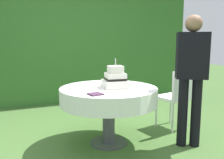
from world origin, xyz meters
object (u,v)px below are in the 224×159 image
serving_plate_right (142,86)px  garden_chair (177,94)px  serving_plate_left (80,88)px  cake_table (109,96)px  standing_person (191,72)px  serving_plate_near (74,92)px  wedding_cake (116,79)px  napkin_stack (95,94)px  serving_plate_far (132,93)px

serving_plate_right → garden_chair: size_ratio=0.13×
serving_plate_left → cake_table: bearing=-11.0°
serving_plate_right → standing_person: (0.46, -0.36, 0.20)m
serving_plate_left → serving_plate_right: same height
serving_plate_right → garden_chair: garden_chair is taller
serving_plate_near → wedding_cake: bearing=9.4°
napkin_stack → serving_plate_near: bearing=130.2°
serving_plate_far → napkin_stack: size_ratio=0.81×
serving_plate_near → serving_plate_left: (0.12, 0.18, 0.00)m
serving_plate_left → napkin_stack: size_ratio=0.85×
serving_plate_left → garden_chair: size_ratio=0.14×
cake_table → serving_plate_far: size_ratio=10.49×
serving_plate_left → serving_plate_right: (0.78, -0.16, 0.00)m
wedding_cake → serving_plate_far: 0.43m
wedding_cake → serving_plate_far: wedding_cake is taller
serving_plate_far → standing_person: standing_person is taller
serving_plate_near → serving_plate_right: same height
wedding_cake → serving_plate_left: (-0.43, 0.09, -0.10)m
wedding_cake → garden_chair: size_ratio=0.41×
cake_table → standing_person: (0.89, -0.45, 0.31)m
wedding_cake → serving_plate_far: (0.01, -0.41, -0.10)m
serving_plate_far → napkin_stack: napkin_stack is taller
serving_plate_right → napkin_stack: napkin_stack is taller
garden_chair → napkin_stack: bearing=-163.9°
serving_plate_near → serving_plate_left: 0.22m
wedding_cake → standing_person: (0.81, -0.43, 0.10)m
wedding_cake → standing_person: 0.92m
cake_table → napkin_stack: bearing=-131.0°
serving_plate_right → cake_table: bearing=167.9°
serving_plate_right → standing_person: size_ratio=0.07×
cake_table → standing_person: size_ratio=0.76×
cake_table → serving_plate_left: serving_plate_left is taller
cake_table → serving_plate_near: serving_plate_near is taller
wedding_cake → garden_chair: 1.06m
cake_table → napkin_stack: size_ratio=8.50×
wedding_cake → standing_person: bearing=-27.8°
wedding_cake → serving_plate_near: (-0.55, -0.09, -0.10)m
serving_plate_left → napkin_stack: napkin_stack is taller
cake_table → serving_plate_near: bearing=-166.0°
standing_person → cake_table: bearing=153.1°
serving_plate_near → napkin_stack: napkin_stack is taller
wedding_cake → serving_plate_far: size_ratio=3.16×
serving_plate_near → serving_plate_right: size_ratio=1.06×
cake_table → serving_plate_near: 0.49m
serving_plate_near → napkin_stack: size_ratio=0.86×
wedding_cake → serving_plate_near: wedding_cake is taller
serving_plate_far → garden_chair: 1.15m
wedding_cake → serving_plate_right: size_ratio=3.17×
serving_plate_near → standing_person: (1.36, -0.33, 0.20)m
serving_plate_far → serving_plate_near: bearing=150.0°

